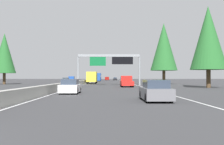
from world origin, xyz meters
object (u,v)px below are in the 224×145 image
at_px(pickup_distant_b, 127,81).
at_px(minivan_distant_a, 107,78).
at_px(bus_far_left, 98,77).
at_px(sedan_far_right, 155,91).
at_px(conifer_right_near, 208,38).
at_px(conifer_left_near, 4,53).
at_px(oncoming_far, 71,79).
at_px(sign_gantry_overhead, 110,61).
at_px(sedan_mid_center, 70,87).
at_px(sedan_near_right, 115,79).
at_px(oncoming_near, 66,80).
at_px(conifer_right_mid, 164,47).
at_px(box_truck_mid_left, 92,77).

bearing_deg(pickup_distant_b, minivan_distant_a, 2.32).
bearing_deg(bus_far_left, sedan_far_right, -175.39).
bearing_deg(conifer_right_near, bus_far_left, 16.24).
height_order(minivan_distant_a, conifer_left_near, conifer_left_near).
relative_size(minivan_distant_a, oncoming_far, 0.89).
relative_size(sign_gantry_overhead, conifer_left_near, 1.09).
relative_size(sedan_mid_center, pickup_distant_b, 0.79).
distance_m(sign_gantry_overhead, conifer_left_near, 25.20).
height_order(minivan_distant_a, sedan_near_right, minivan_distant_a).
distance_m(bus_far_left, conifer_left_near, 51.41).
xyz_separation_m(pickup_distant_b, oncoming_far, (45.56, 15.39, 0.00)).
xyz_separation_m(oncoming_near, conifer_right_near, (-37.89, -27.90, 7.08)).
bearing_deg(oncoming_near, sedan_near_right, 163.03).
bearing_deg(pickup_distant_b, sedan_mid_center, 159.47).
height_order(sign_gantry_overhead, sedan_mid_center, sign_gantry_overhead).
bearing_deg(minivan_distant_a, sign_gantry_overhead, -179.48).
height_order(sedan_far_right, pickup_distant_b, pickup_distant_b).
height_order(sign_gantry_overhead, sedan_near_right, sign_gantry_overhead).
relative_size(pickup_distant_b, conifer_right_mid, 0.38).
xyz_separation_m(minivan_distant_a, conifer_left_near, (-70.31, 23.18, 6.09)).
xyz_separation_m(sedan_far_right, oncoming_near, (61.03, 15.56, 0.00)).
distance_m(pickup_distant_b, bus_far_left, 63.66).
bearing_deg(bus_far_left, pickup_distant_b, -173.52).
xyz_separation_m(sedan_mid_center, pickup_distant_b, (18.67, -6.99, 0.23)).
xyz_separation_m(sedan_mid_center, box_truck_mid_left, (42.32, 0.21, 0.93)).
relative_size(pickup_distant_b, conifer_right_near, 0.44).
xyz_separation_m(pickup_distant_b, box_truck_mid_left, (23.65, 7.20, 0.70)).
height_order(bus_far_left, box_truck_mid_left, bus_far_left).
bearing_deg(sedan_mid_center, oncoming_near, 9.17).
bearing_deg(pickup_distant_b, sedan_near_right, -0.27).
xyz_separation_m(oncoming_near, oncoming_far, (11.86, -0.05, 0.23)).
xyz_separation_m(sedan_far_right, conifer_left_near, (43.30, 26.80, 6.36)).
bearing_deg(sedan_mid_center, conifer_right_near, -53.35).
bearing_deg(pickup_distant_b, sign_gantry_overhead, 18.69).
bearing_deg(pickup_distant_b, oncoming_far, 18.67).
bearing_deg(sedan_far_right, oncoming_far, 12.01).
distance_m(sign_gantry_overhead, oncoming_far, 39.61).
distance_m(sedan_far_right, sedan_near_right, 112.93).
height_order(sedan_near_right, bus_far_left, bus_far_left).
xyz_separation_m(sedan_mid_center, bus_far_left, (81.91, 0.19, 1.03)).
xyz_separation_m(sedan_mid_center, sedan_near_right, (104.26, -7.39, 0.00)).
height_order(pickup_distant_b, box_truck_mid_left, box_truck_mid_left).
relative_size(pickup_distant_b, box_truck_mid_left, 0.66).
relative_size(minivan_distant_a, conifer_right_near, 0.39).
relative_size(oncoming_near, conifer_left_near, 0.38).
distance_m(sedan_near_right, bus_far_left, 23.62).
xyz_separation_m(bus_far_left, conifer_right_mid, (-43.94, -17.54, 7.22)).
bearing_deg(sedan_near_right, conifer_right_near, -172.35).
relative_size(sedan_mid_center, conifer_left_near, 0.38).
relative_size(bus_far_left, conifer_left_near, 0.99).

